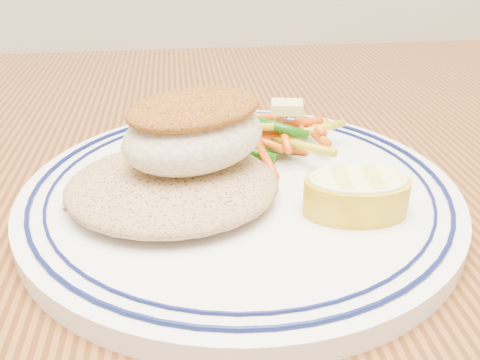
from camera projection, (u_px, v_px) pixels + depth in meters
name	position (u px, v px, depth m)	size (l,w,h in m)	color
dining_table	(178.00, 326.00, 0.40)	(1.50, 0.90, 0.75)	#502810
plate	(240.00, 193.00, 0.37)	(0.30, 0.30, 0.02)	white
rice_pilaf	(172.00, 181.00, 0.34)	(0.14, 0.12, 0.03)	#9D784E
fish_fillet	(194.00, 130.00, 0.34)	(0.12, 0.11, 0.05)	beige
vegetable_pile	(274.00, 135.00, 0.41)	(0.11, 0.11, 0.03)	#D7510A
butter_pat	(287.00, 107.00, 0.40)	(0.02, 0.02, 0.01)	#F9DE7A
lemon_wedge	(356.00, 193.00, 0.33)	(0.07, 0.07, 0.03)	gold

